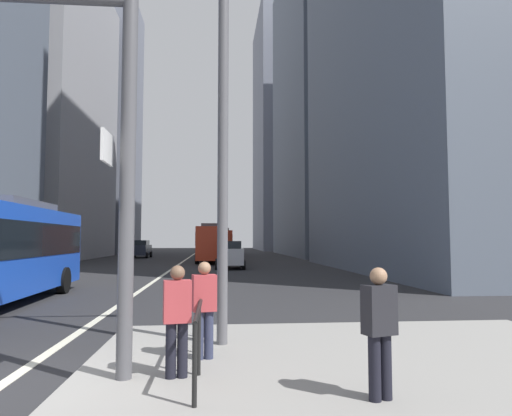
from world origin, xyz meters
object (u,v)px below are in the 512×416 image
(car_receding_near, at_px, (230,255))
(pedestrian_far, at_px, (379,326))
(city_bus_red_distant, at_px, (221,241))
(pedestrian_waiting, at_px, (177,316))
(car_oncoming_mid, at_px, (141,249))
(street_lamp_post, at_px, (223,72))
(city_bus_red_receding, at_px, (212,242))
(pedestrian_walking, at_px, (204,305))

(car_receding_near, distance_m, pedestrian_far, 26.84)
(pedestrian_far, bearing_deg, city_bus_red_distant, 91.44)
(car_receding_near, relative_size, pedestrian_waiting, 2.59)
(car_receding_near, bearing_deg, car_oncoming_mid, 115.54)
(street_lamp_post, bearing_deg, car_receding_near, 87.95)
(city_bus_red_receding, bearing_deg, city_bus_red_distant, 86.39)
(city_bus_red_distant, bearing_deg, street_lamp_post, -90.61)
(city_bus_red_receding, relative_size, pedestrian_waiting, 7.39)
(car_oncoming_mid, xyz_separation_m, pedestrian_waiting, (7.84, -45.28, 0.02))
(car_receding_near, xyz_separation_m, pedestrian_waiting, (-1.51, -25.71, 0.02))
(street_lamp_post, xyz_separation_m, pedestrian_far, (1.87, -3.10, -4.26))
(city_bus_red_distant, height_order, car_oncoming_mid, city_bus_red_distant)
(city_bus_red_receding, bearing_deg, pedestrian_walking, -89.66)
(city_bus_red_distant, distance_m, pedestrian_waiting, 52.02)
(car_receding_near, bearing_deg, pedestrian_walking, -92.67)
(street_lamp_post, relative_size, pedestrian_waiting, 5.12)
(street_lamp_post, height_order, pedestrian_waiting, street_lamp_post)
(city_bus_red_receding, height_order, car_receding_near, city_bus_red_receding)
(car_oncoming_mid, bearing_deg, city_bus_red_receding, -50.99)
(city_bus_red_receding, bearing_deg, street_lamp_post, -89.13)
(car_oncoming_mid, height_order, car_receding_near, same)
(street_lamp_post, bearing_deg, pedestrian_waiting, -108.33)
(city_bus_red_distant, height_order, pedestrian_walking, city_bus_red_distant)
(city_bus_red_distant, xyz_separation_m, car_oncoming_mid, (-9.04, -6.72, -0.84))
(city_bus_red_receding, relative_size, car_receding_near, 2.85)
(car_oncoming_mid, relative_size, pedestrian_waiting, 2.93)
(car_receding_near, distance_m, pedestrian_walking, 24.77)
(pedestrian_waiting, bearing_deg, car_receding_near, 86.64)
(pedestrian_walking, bearing_deg, car_receding_near, 87.33)
(city_bus_red_receding, xyz_separation_m, pedestrian_walking, (0.20, -34.45, -0.83))
(city_bus_red_distant, distance_m, pedestrian_far, 53.13)
(car_receding_near, height_order, pedestrian_walking, car_receding_near)
(pedestrian_waiting, distance_m, pedestrian_walking, 1.03)
(street_lamp_post, bearing_deg, pedestrian_far, -58.93)
(city_bus_red_distant, xyz_separation_m, pedestrian_waiting, (-1.20, -52.00, -0.83))
(pedestrian_waiting, bearing_deg, city_bus_red_receding, 89.76)
(car_oncoming_mid, height_order, pedestrian_waiting, car_oncoming_mid)
(pedestrian_waiting, bearing_deg, street_lamp_post, 71.67)
(pedestrian_waiting, height_order, pedestrian_far, pedestrian_far)
(car_receding_near, relative_size, pedestrian_walking, 2.59)
(car_oncoming_mid, xyz_separation_m, pedestrian_far, (10.37, -46.39, 0.03))
(city_bus_red_distant, height_order, car_receding_near, city_bus_red_distant)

